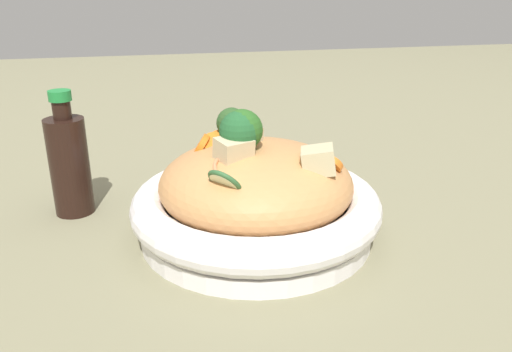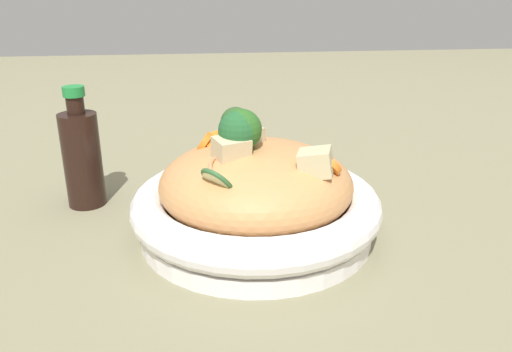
# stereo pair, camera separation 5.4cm
# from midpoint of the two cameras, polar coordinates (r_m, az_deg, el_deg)

# --- Properties ---
(ground_plane) EXTENTS (3.00, 3.00, 0.00)m
(ground_plane) POSITION_cam_midpoint_polar(r_m,az_deg,el_deg) (0.57, -2.73, -6.61)
(ground_plane) COLOR #7B7759
(serving_bowl) EXTENTS (0.27, 0.27, 0.06)m
(serving_bowl) POSITION_cam_midpoint_polar(r_m,az_deg,el_deg) (0.56, -2.79, -3.97)
(serving_bowl) COLOR white
(serving_bowl) RESTS_ON ground_plane
(noodle_heap) EXTENTS (0.21, 0.21, 0.09)m
(noodle_heap) POSITION_cam_midpoint_polar(r_m,az_deg,el_deg) (0.55, -2.85, -0.86)
(noodle_heap) COLOR tan
(noodle_heap) RESTS_ON serving_bowl
(broccoli_florets) EXTENTS (0.10, 0.06, 0.06)m
(broccoli_florets) POSITION_cam_midpoint_polar(r_m,az_deg,el_deg) (0.53, -4.89, 5.13)
(broccoli_florets) COLOR #90AC68
(broccoli_florets) RESTS_ON serving_bowl
(carrot_coins) EXTENTS (0.11, 0.15, 0.03)m
(carrot_coins) POSITION_cam_midpoint_polar(r_m,az_deg,el_deg) (0.55, -3.28, 2.94)
(carrot_coins) COLOR orange
(carrot_coins) RESTS_ON serving_bowl
(zucchini_slices) EXTENTS (0.12, 0.07, 0.04)m
(zucchini_slices) POSITION_cam_midpoint_polar(r_m,az_deg,el_deg) (0.51, -5.84, 1.96)
(zucchini_slices) COLOR beige
(zucchini_slices) RESTS_ON serving_bowl
(chicken_chunks) EXTENTS (0.10, 0.12, 0.04)m
(chicken_chunks) POSITION_cam_midpoint_polar(r_m,az_deg,el_deg) (0.52, -1.53, 2.78)
(chicken_chunks) COLOR #C4B88B
(chicken_chunks) RESTS_ON serving_bowl
(soy_sauce_bottle) EXTENTS (0.05, 0.05, 0.15)m
(soy_sauce_bottle) POSITION_cam_midpoint_polar(r_m,az_deg,el_deg) (0.65, -22.54, 1.32)
(soy_sauce_bottle) COLOR black
(soy_sauce_bottle) RESTS_ON ground_plane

